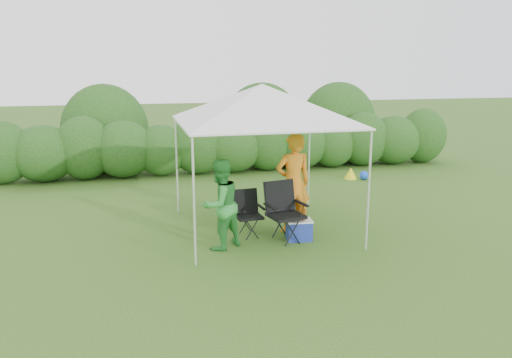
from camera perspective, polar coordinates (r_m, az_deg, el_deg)
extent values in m
plane|color=#3C6420|center=(9.45, 1.46, -6.70)|extent=(70.00, 70.00, 0.00)
ellipsoid|color=#28551B|center=(15.17, -27.10, 2.71)|extent=(1.65, 1.40, 1.73)
cylinder|color=#382616|center=(15.29, -26.83, 0.09)|extent=(0.12, 0.12, 0.30)
ellipsoid|color=#28551B|center=(14.97, -23.10, 2.69)|extent=(1.80, 1.53, 1.57)
cylinder|color=#382616|center=(15.08, -22.89, 0.30)|extent=(0.12, 0.12, 0.30)
ellipsoid|color=#28551B|center=(14.82, -19.07, 3.36)|extent=(1.57, 1.34, 1.80)
cylinder|color=#382616|center=(14.95, -18.86, 0.53)|extent=(0.12, 0.12, 0.30)
ellipsoid|color=#28551B|center=(14.77, -14.92, 3.31)|extent=(1.72, 1.47, 1.65)
cylinder|color=#382616|center=(14.89, -14.77, 0.75)|extent=(0.12, 0.12, 0.30)
ellipsoid|color=#28551B|center=(14.80, -10.77, 3.24)|extent=(1.50, 1.28, 1.50)
cylinder|color=#382616|center=(14.91, -10.67, 0.97)|extent=(0.12, 0.12, 0.30)
ellipsoid|color=#28551B|center=(14.87, -6.68, 3.87)|extent=(1.65, 1.40, 1.73)
cylinder|color=#382616|center=(15.00, -6.61, 1.18)|extent=(0.12, 0.12, 0.30)
ellipsoid|color=#28551B|center=(15.05, -2.63, 3.76)|extent=(1.80, 1.53, 1.57)
cylinder|color=#382616|center=(15.17, -2.61, 1.38)|extent=(0.12, 0.12, 0.30)
ellipsoid|color=#28551B|center=(15.28, 1.30, 4.33)|extent=(1.58, 1.34, 1.80)
cylinder|color=#382616|center=(15.41, 1.29, 1.57)|extent=(0.12, 0.12, 0.30)
ellipsoid|color=#28551B|center=(15.60, 5.09, 4.18)|extent=(1.72, 1.47, 1.65)
cylinder|color=#382616|center=(15.72, 5.04, 1.75)|extent=(0.12, 0.12, 0.30)
ellipsoid|color=#28551B|center=(15.99, 8.71, 4.02)|extent=(1.50, 1.28, 1.50)
cylinder|color=#382616|center=(16.09, 8.64, 1.91)|extent=(0.12, 0.12, 0.30)
ellipsoid|color=#28551B|center=(16.41, 12.18, 4.50)|extent=(1.65, 1.40, 1.73)
cylinder|color=#382616|center=(16.53, 12.06, 2.06)|extent=(0.12, 0.12, 0.30)
ellipsoid|color=#28551B|center=(16.91, 15.43, 4.31)|extent=(1.80, 1.53, 1.57)
cylinder|color=#382616|center=(17.02, 15.30, 2.19)|extent=(0.12, 0.12, 0.30)
ellipsoid|color=#28551B|center=(17.44, 18.52, 4.73)|extent=(1.57, 1.34, 1.80)
cylinder|color=#382616|center=(17.56, 18.35, 2.31)|extent=(0.12, 0.12, 0.30)
cylinder|color=silver|center=(7.92, -7.09, -2.71)|extent=(0.04, 0.04, 2.10)
cylinder|color=silver|center=(8.77, 12.75, -1.40)|extent=(0.04, 0.04, 2.10)
cylinder|color=silver|center=(10.82, -9.04, 1.44)|extent=(0.04, 0.04, 2.10)
cylinder|color=silver|center=(11.46, 6.08, 2.16)|extent=(0.04, 0.04, 2.10)
cube|color=white|center=(9.44, 0.72, 6.49)|extent=(3.10, 3.10, 0.03)
pyramid|color=white|center=(9.41, 0.73, 8.70)|extent=(3.10, 3.10, 0.70)
cube|color=black|center=(9.15, 3.45, -4.21)|extent=(0.69, 0.66, 0.06)
cube|color=black|center=(9.27, 2.72, -1.91)|extent=(0.62, 0.28, 0.57)
cube|color=black|center=(8.95, 1.73, -3.20)|extent=(0.16, 0.50, 0.03)
cube|color=black|center=(9.24, 5.15, -2.74)|extent=(0.16, 0.50, 0.03)
cylinder|color=black|center=(8.90, 2.78, -6.32)|extent=(0.03, 0.03, 0.48)
cylinder|color=black|center=(9.13, 5.58, -5.86)|extent=(0.03, 0.03, 0.48)
cylinder|color=black|center=(9.32, 1.32, -5.41)|extent=(0.03, 0.03, 0.48)
cylinder|color=black|center=(9.55, 4.03, -5.00)|extent=(0.03, 0.03, 0.48)
cube|color=black|center=(9.41, -0.83, -4.31)|extent=(0.51, 0.48, 0.05)
cube|color=black|center=(9.52, -1.21, -2.50)|extent=(0.49, 0.17, 0.46)
cube|color=black|center=(9.29, -2.29, -3.48)|extent=(0.08, 0.41, 0.03)
cube|color=black|center=(9.44, 0.59, -3.21)|extent=(0.08, 0.41, 0.03)
cylinder|color=black|center=(9.23, -1.63, -5.91)|extent=(0.02, 0.02, 0.38)
cylinder|color=black|center=(9.35, 0.73, -5.66)|extent=(0.02, 0.02, 0.38)
cylinder|color=black|center=(9.59, -2.35, -5.18)|extent=(0.02, 0.02, 0.38)
cylinder|color=black|center=(9.71, -0.07, -4.95)|extent=(0.02, 0.02, 0.38)
imported|color=orange|center=(9.57, 4.29, -0.47)|extent=(0.74, 0.51, 1.93)
imported|color=green|center=(8.71, -4.10, -2.93)|extent=(0.98, 0.93, 1.59)
cube|color=#203496|center=(9.30, 4.94, -5.89)|extent=(0.48, 0.37, 0.36)
cube|color=silver|center=(9.24, 4.97, -4.74)|extent=(0.50, 0.39, 0.03)
cylinder|color=#592D0C|center=(9.18, 5.42, -3.90)|extent=(0.07, 0.07, 0.27)
cone|color=yellow|center=(14.48, 10.77, 0.65)|extent=(0.38, 0.38, 0.31)
sphere|color=blue|center=(14.44, 12.24, 0.41)|extent=(0.25, 0.25, 0.25)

